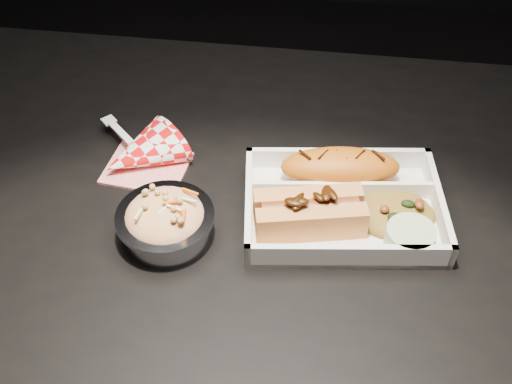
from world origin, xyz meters
The scene contains 8 objects.
dining_table centered at (0.00, 0.00, 0.66)m, with size 1.20×0.80×0.75m.
food_tray centered at (0.10, 0.01, 0.76)m, with size 0.27×0.21×0.04m.
fried_pastry centered at (0.09, 0.07, 0.78)m, with size 0.16×0.06×0.05m, color #C26113.
hotdog centered at (0.06, -0.02, 0.78)m, with size 0.15×0.09×0.06m.
fried_rice_mound centered at (0.17, 0.01, 0.77)m, with size 0.10×0.09×0.03m, color olive.
cupcake_liner centered at (0.18, -0.04, 0.77)m, with size 0.06×0.06×0.03m, color #AECB99.
foil_coleslaw_cup centered at (-0.12, -0.05, 0.78)m, with size 0.12×0.12×0.06m.
napkin_fork centered at (-0.18, 0.07, 0.77)m, with size 0.15×0.15×0.10m.
Camera 1 is at (0.07, -0.57, 1.36)m, focal length 45.00 mm.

